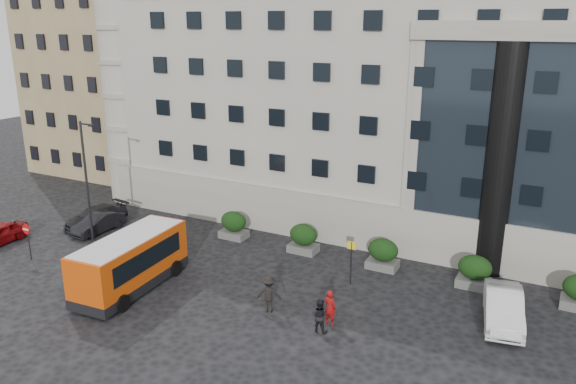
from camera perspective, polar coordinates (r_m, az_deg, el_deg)
name	(u,v)px	position (r m, az deg, el deg)	size (l,w,h in m)	color
ground	(217,300)	(30.12, -7.25, -10.82)	(120.00, 120.00, 0.00)	black
civic_building	(443,89)	(44.94, 15.50, 10.07)	(44.00, 24.00, 18.00)	#A49C91
entrance_column	(500,163)	(32.99, 20.77, 2.78)	(1.80, 1.80, 13.00)	black
apartment_near	(126,63)	(57.58, -16.17, 12.44)	(14.00, 14.00, 20.00)	#8B7750
apartment_far	(209,45)	(73.33, -8.05, 14.58)	(13.00, 13.00, 22.00)	brown
hedge_a	(234,225)	(37.69, -5.55, -3.32)	(1.80, 1.26, 1.84)	#545452
hedge_b	(303,238)	(35.27, 1.57, -4.71)	(1.80, 1.26, 1.84)	#545452
hedge_c	(383,254)	(33.49, 9.62, -6.19)	(1.80, 1.26, 1.84)	#545452
hedge_d	(475,271)	(32.45, 18.43, -7.66)	(1.80, 1.26, 1.84)	#545452
street_lamp	(87,177)	(38.17, -19.76, 1.41)	(1.16, 0.18, 8.00)	#262628
bus_stop_sign	(351,255)	(31.01, 6.45, -6.39)	(0.50, 0.08, 2.52)	#262628
no_entry_sign	(27,235)	(37.34, -24.96, -3.94)	(0.64, 0.16, 2.32)	#262628
minibus	(130,260)	(31.54, -15.71, -6.71)	(3.07, 7.29, 2.98)	#D04409
red_truck	(220,169)	(49.97, -6.89, 2.38)	(3.07, 5.50, 2.81)	#9B120B
parked_car_b	(98,223)	(40.77, -18.72, -3.01)	(1.37, 3.92, 1.29)	black
parked_car_c	(96,216)	(42.08, -18.94, -2.36)	(1.91, 4.69, 1.36)	black
parked_car_d	(190,192)	(45.82, -9.95, 0.00)	(2.50, 5.43, 1.51)	black
white_taxi	(503,307)	(29.41, 21.04, -10.88)	(1.70, 4.87, 1.60)	silver
pedestrian_a	(330,307)	(27.38, 4.28, -11.62)	(0.65, 0.43, 1.79)	maroon
pedestrian_b	(319,316)	(26.82, 3.22, -12.43)	(0.80, 0.63, 1.65)	black
pedestrian_c	(269,294)	(28.43, -1.95, -10.28)	(1.24, 0.71, 1.92)	black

